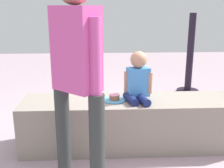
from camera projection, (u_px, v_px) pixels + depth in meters
name	position (u px, v px, depth m)	size (l,w,h in m)	color
ground_plane	(130.00, 145.00, 2.90)	(12.00, 12.00, 0.00)	#A89099
concrete_ledge	(130.00, 123.00, 2.84)	(2.17, 0.53, 0.50)	gray
child_seated	(138.00, 79.00, 2.71)	(0.29, 0.34, 0.48)	navy
adult_standing	(77.00, 63.00, 2.02)	(0.40, 0.37, 1.65)	#2F3433
cake_plate	(114.00, 99.00, 2.74)	(0.22, 0.22, 0.07)	#4CA5D8
gift_bag	(139.00, 111.00, 3.46)	(0.26, 0.13, 0.33)	gold
railing_post	(189.00, 63.00, 4.57)	(0.36, 0.36, 1.30)	black
water_bottle_near_gift	(150.00, 100.00, 4.03)	(0.07, 0.07, 0.20)	silver
party_cup_red	(123.00, 110.00, 3.76)	(0.07, 0.07, 0.10)	red
cake_box_white	(101.00, 114.00, 3.57)	(0.29, 0.28, 0.12)	white
handbag_black_leather	(185.00, 110.00, 3.51)	(0.33, 0.12, 0.38)	black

